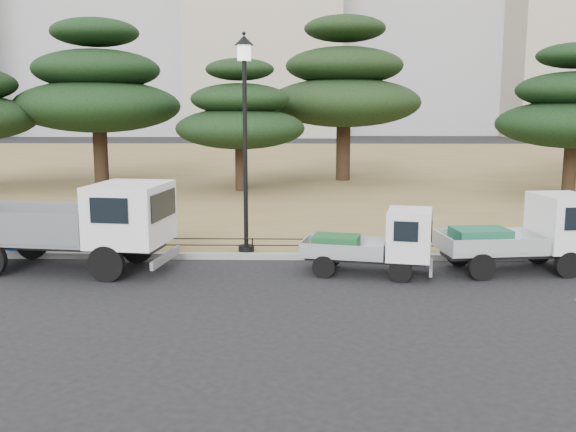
{
  "coord_description": "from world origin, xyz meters",
  "views": [
    {
      "loc": [
        0.33,
        -14.54,
        4.08
      ],
      "look_at": [
        0.0,
        2.0,
        1.3
      ],
      "focal_mm": 40.0,
      "sensor_mm": 36.0,
      "label": 1
    }
  ],
  "objects_px": {
    "street_lamp": "(245,108)",
    "tarp_pile": "(21,231)",
    "truck_kei_rear": "(527,234)",
    "truck_large": "(79,222)",
    "truck_kei_front": "(377,242)"
  },
  "relations": [
    {
      "from": "truck_kei_front",
      "to": "tarp_pile",
      "type": "distance_m",
      "value": 10.22
    },
    {
      "from": "street_lamp",
      "to": "tarp_pile",
      "type": "relative_size",
      "value": 3.18
    },
    {
      "from": "truck_kei_front",
      "to": "tarp_pile",
      "type": "height_order",
      "value": "truck_kei_front"
    },
    {
      "from": "truck_kei_front",
      "to": "truck_large",
      "type": "bearing_deg",
      "value": -170.55
    },
    {
      "from": "street_lamp",
      "to": "truck_kei_rear",
      "type": "bearing_deg",
      "value": -11.78
    },
    {
      "from": "truck_large",
      "to": "street_lamp",
      "type": "bearing_deg",
      "value": 28.85
    },
    {
      "from": "truck_kei_front",
      "to": "street_lamp",
      "type": "distance_m",
      "value": 5.1
    },
    {
      "from": "tarp_pile",
      "to": "truck_kei_front",
      "type": "bearing_deg",
      "value": -13.55
    },
    {
      "from": "truck_large",
      "to": "truck_kei_front",
      "type": "relative_size",
      "value": 1.61
    },
    {
      "from": "truck_kei_rear",
      "to": "truck_large",
      "type": "bearing_deg",
      "value": 173.02
    },
    {
      "from": "truck_large",
      "to": "tarp_pile",
      "type": "xyz_separation_m",
      "value": [
        -2.44,
        2.08,
        -0.65
      ]
    },
    {
      "from": "truck_kei_rear",
      "to": "tarp_pile",
      "type": "relative_size",
      "value": 2.12
    },
    {
      "from": "street_lamp",
      "to": "tarp_pile",
      "type": "height_order",
      "value": "street_lamp"
    },
    {
      "from": "tarp_pile",
      "to": "truck_large",
      "type": "bearing_deg",
      "value": -40.44
    },
    {
      "from": "truck_kei_rear",
      "to": "street_lamp",
      "type": "bearing_deg",
      "value": 160.73
    }
  ]
}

